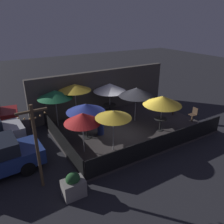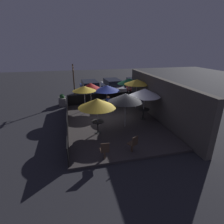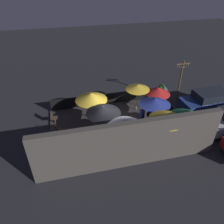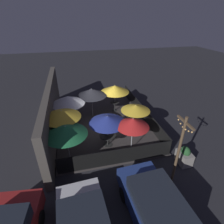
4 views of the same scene
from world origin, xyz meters
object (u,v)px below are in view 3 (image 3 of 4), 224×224
Objects in this scene: patio_umbrella_1 at (155,101)px; parked_car_0 at (209,100)px; patio_umbrella_7 at (186,115)px; patio_umbrella_0 at (125,124)px; patio_umbrella_4 at (167,117)px; patio_umbrella_6 at (138,87)px; patio_chair_0 at (58,130)px; dining_table_2 at (92,112)px; dining_table_1 at (153,116)px; patio_umbrella_2 at (91,97)px; light_post at (180,79)px; dining_table_0 at (124,142)px; patio_umbrella_3 at (158,91)px; patio_chair_1 at (54,117)px; patio_umbrella_5 at (103,110)px; planter_box at (161,91)px; patron_0 at (142,117)px.

parked_car_0 is (-4.94, -0.79, -1.08)m from patio_umbrella_1.
patio_umbrella_0 is at bearing -2.11° from patio_umbrella_7.
patio_umbrella_6 is at bearing -86.94° from patio_umbrella_4.
dining_table_2 is at bearing -0.00° from patio_chair_0.
patio_chair_0 reaches higher than dining_table_1.
dining_table_2 is at bearing 90.00° from patio_umbrella_2.
light_post is (-5.88, -4.61, -0.09)m from patio_umbrella_0.
dining_table_0 is at bearing -58.11° from patio_chair_0.
patio_umbrella_3 reaches higher than patio_chair_1.
parked_car_0 reaches higher than dining_table_0.
dining_table_0 is (2.12, 3.98, -1.41)m from patio_umbrella_6.
dining_table_0 is at bearing 118.81° from patio_umbrella_5.
patio_umbrella_2 is 1.94m from patio_umbrella_5.
parked_car_0 is at bearing -170.86° from dining_table_1.
patio_umbrella_4 is (-2.35, 0.32, 0.28)m from patio_umbrella_0.
planter_box reaches higher than dining_table_2.
patio_umbrella_7 is at bearing 113.30° from dining_table_1.
dining_table_1 is 4.33m from planter_box.
patio_umbrella_0 is at bearing 44.09° from patio_umbrella_3.
patio_umbrella_1 reaches higher than patio_chair_0.
parked_car_0 reaches higher than patio_chair_1.
patio_umbrella_3 is at bearing -135.91° from dining_table_0.
patio_umbrella_7 is 2.55× the size of patio_chair_0.
patio_umbrella_5 is (4.38, 1.65, 0.11)m from patio_umbrella_3.
patio_chair_1 is at bearing -41.76° from dining_table_0.
dining_table_2 is at bearing -2.68° from patio_umbrella_3.
patio_umbrella_3 reaches higher than patron_0.
patio_umbrella_5 is 8.77m from parked_car_0.
patio_umbrella_6 is (1.34, -0.64, 0.13)m from patio_umbrella_3.
patron_0 is at bearing 82.58° from patio_umbrella_6.
patio_umbrella_1 is 1.00× the size of patio_umbrella_3.
patio_umbrella_1 reaches higher than dining_table_1.
patio_umbrella_0 is at bearing 0.00° from dining_table_0.
patio_umbrella_3 is 2.32m from patron_0.
planter_box is at bearing 43.67° from patron_0.
patio_umbrella_3 is at bearing 0.07° from patio_chair_1.
dining_table_2 reaches higher than dining_table_0.
patio_umbrella_6 is at bearing -72.06° from patio_umbrella_1.
parked_car_0 is at bearing -148.79° from patio_umbrella_4.
dining_table_1 is 0.22× the size of parked_car_0.
planter_box is (-1.29, -5.93, -1.74)m from patio_umbrella_7.
dining_table_2 is (1.41, -3.57, -1.38)m from patio_umbrella_0.
parked_car_0 reaches higher than dining_table_2.
patio_umbrella_6 is 2.28m from patron_0.
dining_table_0 is 0.85× the size of dining_table_1.
patio_umbrella_1 is at bearing 59.54° from patio_umbrella_3.
patio_umbrella_0 is at bearing 118.81° from patio_umbrella_5.
patio_umbrella_1 is at bearing -173.52° from patio_umbrella_5.
patio_umbrella_3 is 0.97× the size of patio_umbrella_6.
patio_umbrella_0 is 4.73m from patio_chair_0.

